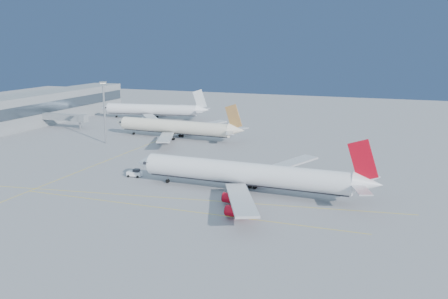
# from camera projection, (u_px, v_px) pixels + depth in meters

# --- Properties ---
(ground) EXTENTS (500.00, 500.00, 0.00)m
(ground) POSITION_uv_depth(u_px,v_px,m) (184.00, 192.00, 135.13)
(ground) COLOR slate
(ground) RESTS_ON ground
(terminal) EXTENTS (18.40, 110.00, 15.00)m
(terminal) POSITION_uv_depth(u_px,v_px,m) (47.00, 107.00, 250.30)
(terminal) COLOR gray
(terminal) RESTS_ON ground
(jet_bridge) EXTENTS (23.60, 3.60, 6.90)m
(jet_bridge) POSITION_uv_depth(u_px,v_px,m) (67.00, 117.00, 231.50)
(jet_bridge) COLOR gray
(jet_bridge) RESTS_ON ground
(taxiway_lines) EXTENTS (118.86, 140.00, 0.02)m
(taxiway_lines) POSITION_uv_depth(u_px,v_px,m) (148.00, 181.00, 145.92)
(taxiway_lines) COLOR yellow
(taxiway_lines) RESTS_ON ground
(airliner_virgin) EXTENTS (69.02, 62.03, 17.04)m
(airliner_virgin) POSITION_uv_depth(u_px,v_px,m) (250.00, 174.00, 133.21)
(airliner_virgin) COLOR white
(airliner_virgin) RESTS_ON ground
(airliner_etihad) EXTENTS (60.84, 56.11, 15.87)m
(airliner_etihad) POSITION_uv_depth(u_px,v_px,m) (177.00, 127.00, 207.40)
(airliner_etihad) COLOR beige
(airliner_etihad) RESTS_ON ground
(airliner_third) EXTENTS (59.44, 54.32, 15.96)m
(airliner_third) POSITION_uv_depth(u_px,v_px,m) (154.00, 110.00, 259.74)
(airliner_third) COLOR white
(airliner_third) RESTS_ON ground
(pushback_tug) EXTENTS (4.49, 2.94, 2.43)m
(pushback_tug) POSITION_uv_depth(u_px,v_px,m) (135.00, 173.00, 149.74)
(pushback_tug) COLOR white
(pushback_tug) RESTS_ON ground
(light_mast) EXTENTS (2.12, 2.12, 24.50)m
(light_mast) POSITION_uv_depth(u_px,v_px,m) (104.00, 107.00, 195.91)
(light_mast) COLOR gray
(light_mast) RESTS_ON ground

